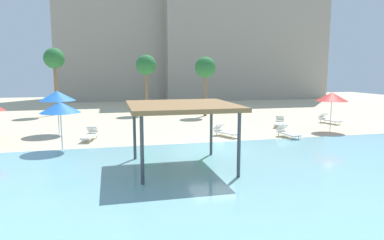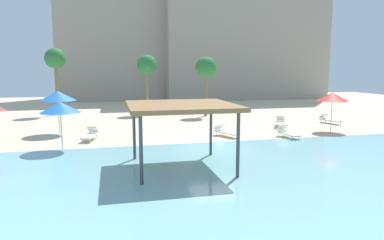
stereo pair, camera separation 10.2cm
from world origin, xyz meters
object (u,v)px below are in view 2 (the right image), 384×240
Objects in this scene: lounge_chair_1 at (225,131)px; lounge_chair_4 at (329,119)px; lounge_chair_0 at (90,134)px; shade_pavilion at (181,108)px; beach_umbrella_blue_3 at (58,96)px; beach_umbrella_blue_1 at (60,107)px; lounge_chair_3 at (287,132)px; palm_tree_1 at (206,68)px; beach_umbrella_red_4 at (332,97)px; palm_tree_2 at (55,60)px; palm_tree_0 at (147,66)px; lounge_chair_2 at (280,122)px.

lounge_chair_1 is 10.23m from lounge_chair_4.
shade_pavilion is at bearing 43.01° from lounge_chair_0.
beach_umbrella_blue_3 is 11.11m from lounge_chair_1.
beach_umbrella_blue_1 is 1.29× the size of lounge_chair_4.
beach_umbrella_blue_1 reaches higher than lounge_chair_3.
lounge_chair_0 and lounge_chair_4 have the same top height.
lounge_chair_3 is at bearing -78.82° from palm_tree_1.
beach_umbrella_red_4 is 1.37× the size of lounge_chair_3.
palm_tree_2 is (-11.89, 13.75, 4.76)m from lounge_chair_1.
palm_tree_0 is at bearing 67.26° from beach_umbrella_blue_1.
beach_umbrella_red_4 is 0.48× the size of palm_tree_0.
beach_umbrella_red_4 reaches higher than lounge_chair_1.
palm_tree_2 is (-2.33, 15.43, 2.83)m from beach_umbrella_blue_1.
shade_pavilion is 21.72m from palm_tree_2.
palm_tree_1 is (-2.19, 11.07, 3.98)m from lounge_chair_3.
lounge_chair_1 is 0.32× the size of palm_tree_2.
lounge_chair_3 is at bearing -18.29° from beach_umbrella_blue_3.
beach_umbrella_red_4 is 16.08m from lounge_chair_0.
lounge_chair_1 and lounge_chair_4 have the same top height.
palm_tree_2 is at bearing -139.06° from lounge_chair_3.
beach_umbrella_blue_3 is 1.48× the size of lounge_chair_2.
lounge_chair_0 is (-15.93, 0.71, -2.04)m from beach_umbrella_red_4.
beach_umbrella_blue_3 is at bearing -58.82° from lounge_chair_2.
beach_umbrella_red_4 is 4.71m from lounge_chair_3.
lounge_chair_2 is at bearing 111.09° from lounge_chair_0.
lounge_chair_1 is at bearing -28.88° from lounge_chair_2.
shade_pavilion is 13.20m from lounge_chair_2.
shade_pavilion reaches higher than lounge_chair_4.
beach_umbrella_blue_1 is at bearing -112.74° from palm_tree_0.
lounge_chair_2 is (13.45, 1.92, 0.00)m from lounge_chair_0.
shade_pavilion is 2.24× the size of lounge_chair_1.
lounge_chair_4 is at bearing 56.77° from beach_umbrella_red_4.
palm_tree_0 is at bearing 171.25° from lounge_chair_0.
lounge_chair_3 is 0.31× the size of palm_tree_2.
beach_umbrella_red_4 is at bearing 100.41° from lounge_chair_0.
beach_umbrella_blue_3 is 1.43× the size of lounge_chair_4.
lounge_chair_0 and lounge_chair_1 have the same top height.
beach_umbrella_blue_3 is 13.57m from palm_tree_1.
beach_umbrella_blue_1 is 15.59m from palm_tree_0.
beach_umbrella_blue_3 reaches higher than beach_umbrella_red_4.
beach_umbrella_blue_1 is at bearing -93.21° from lounge_chair_3.
beach_umbrella_blue_1 is 0.48× the size of palm_tree_1.
beach_umbrella_red_4 is at bearing -10.33° from beach_umbrella_blue_3.
beach_umbrella_red_4 reaches higher than lounge_chair_3.
lounge_chair_2 is 0.36× the size of palm_tree_1.
palm_tree_2 is at bearing 111.08° from shade_pavilion.
lounge_chair_1 and lounge_chair_2 have the same top height.
beach_umbrella_red_4 is 4.15m from lounge_chair_2.
shade_pavilion is 2.31× the size of lounge_chair_2.
lounge_chair_4 is 16.79m from palm_tree_0.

